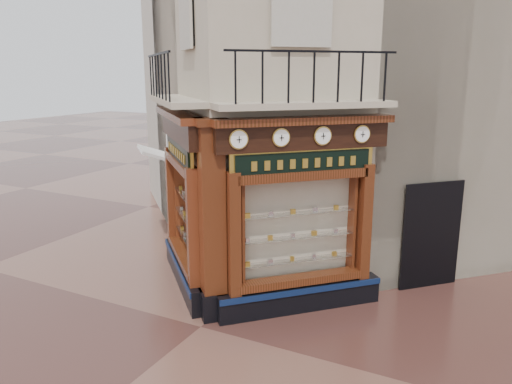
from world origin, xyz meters
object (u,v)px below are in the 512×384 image
Objects in this scene: corner_pilaster at (212,224)px; clock_b at (281,138)px; clock_c at (323,136)px; clock_d at (362,134)px; clock_a at (239,139)px; awning at (160,245)px; signboard_right at (304,163)px; signboard_left at (179,152)px.

clock_b is at bearing -19.10° from corner_pilaster.
clock_c is 1.04× the size of clock_d.
clock_b is 1.68m from clock_d.
clock_c is at bearing -11.62° from corner_pilaster.
awning is at bearing 100.29° from clock_a.
clock_d reaches higher than signboard_right.
signboard_left is (-3.23, -0.15, -0.52)m from clock_c.
clock_a is at bearing -161.33° from signboard_left.
signboard_right is (1.46, 1.01, 1.15)m from corner_pilaster.
corner_pilaster is at bearing 168.38° from clock_c.
awning is (-5.40, 1.76, -3.62)m from clock_c.
clock_c reaches higher than signboard_left.
clock_a is 1.04× the size of clock_b.
clock_b reaches higher than signboard_right.
clock_d is 0.24× the size of awning.
signboard_left is at bearing 108.67° from clock_a.
signboard_left is 0.99× the size of signboard_right.
signboard_left is at bearing 125.45° from clock_b.
clock_a is 6.29m from awning.
corner_pilaster is 1.86× the size of signboard_right.
clock_a is 1.04× the size of clock_d.
clock_b is 6.46m from awning.
clock_d is 0.16× the size of signboard_right.
clock_b is 2.72m from signboard_left.
clock_d is 7.10m from awning.
corner_pilaster is 2.75× the size of awning.
clock_b is at bearing -180.00° from clock_d.
clock_d is 3.93m from signboard_left.
corner_pilaster is at bearing 171.67° from clock_d.
signboard_left is (-1.46, 1.01, 1.15)m from corner_pilaster.
awning is at bearing 96.16° from corner_pilaster.
awning is at bearing 108.91° from clock_b.
clock_c is 6.73m from awning.
signboard_left is (-3.83, -0.75, -0.52)m from clock_d.
corner_pilaster reaches higher than signboard_right.
clock_a reaches higher than clock_d.
signboard_left is at bearing 146.05° from clock_d.
signboard_right is (0.29, 0.44, -0.52)m from clock_b.
clock_c is 0.25× the size of awning.
clock_a is 2.50m from clock_d.
awning is 6.26m from signboard_right.
signboard_left is (2.17, -1.91, 3.10)m from awning.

